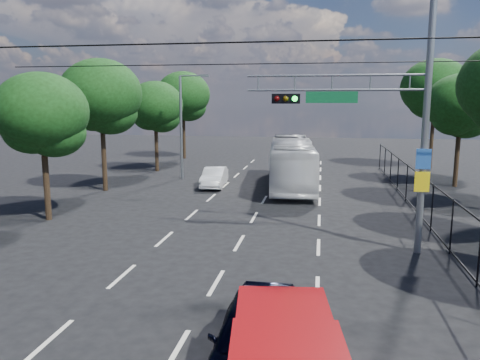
% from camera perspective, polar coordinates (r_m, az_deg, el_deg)
% --- Properties ---
extents(ground, '(120.00, 120.00, 0.00)m').
position_cam_1_polar(ground, '(10.89, -7.87, -20.13)').
color(ground, black).
rests_on(ground, ground).
extents(lane_markings, '(6.12, 38.00, 0.01)m').
position_cam_1_polar(lane_markings, '(23.79, 2.40, -3.40)').
color(lane_markings, beige).
rests_on(lane_markings, ground).
extents(signal_mast, '(6.43, 0.39, 9.50)m').
position_cam_1_polar(signal_mast, '(17.12, 17.80, 8.73)').
color(signal_mast, slate).
rests_on(signal_mast, ground).
extents(streetlight_left, '(2.09, 0.22, 7.08)m').
position_cam_1_polar(streetlight_left, '(32.38, -6.92, 7.08)').
color(streetlight_left, slate).
rests_on(streetlight_left, ground).
extents(utility_wires, '(22.00, 5.04, 0.74)m').
position_cam_1_polar(utility_wires, '(18.15, 0.37, 15.51)').
color(utility_wires, black).
rests_on(utility_wires, ground).
extents(fence_right, '(0.06, 34.03, 2.00)m').
position_cam_1_polar(fence_right, '(22.08, 21.74, -2.39)').
color(fence_right, black).
rests_on(fence_right, ground).
extents(tree_right_d, '(4.32, 4.32, 7.02)m').
position_cam_1_polar(tree_right_d, '(32.13, 25.33, 7.83)').
color(tree_right_d, black).
rests_on(tree_right_d, ground).
extents(tree_right_e, '(5.28, 5.28, 8.58)m').
position_cam_1_polar(tree_right_e, '(39.95, 22.69, 9.76)').
color(tree_right_e, black).
rests_on(tree_right_e, ground).
extents(tree_left_b, '(4.08, 4.08, 6.63)m').
position_cam_1_polar(tree_left_b, '(22.57, -22.93, 6.89)').
color(tree_left_b, black).
rests_on(tree_left_b, ground).
extents(tree_left_c, '(4.80, 4.80, 7.80)m').
position_cam_1_polar(tree_left_c, '(28.96, -16.52, 9.32)').
color(tree_left_c, black).
rests_on(tree_left_c, ground).
extents(tree_left_d, '(4.20, 4.20, 6.83)m').
position_cam_1_polar(tree_left_d, '(36.18, -10.24, 8.50)').
color(tree_left_d, black).
rests_on(tree_left_d, ground).
extents(tree_left_e, '(4.92, 4.92, 7.99)m').
position_cam_1_polar(tree_left_e, '(43.83, -6.90, 9.83)').
color(tree_left_e, black).
rests_on(tree_left_e, ground).
extents(navy_hatchback, '(1.77, 4.38, 1.49)m').
position_cam_1_polar(navy_hatchback, '(9.80, 2.11, -18.66)').
color(navy_hatchback, black).
rests_on(navy_hatchback, ground).
extents(white_bus, '(3.56, 11.14, 3.05)m').
position_cam_1_polar(white_bus, '(29.57, 6.26, 2.14)').
color(white_bus, silver).
rests_on(white_bus, ground).
extents(white_van, '(1.52, 3.77, 1.22)m').
position_cam_1_polar(white_van, '(29.43, -3.15, 0.34)').
color(white_van, white).
rests_on(white_van, ground).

